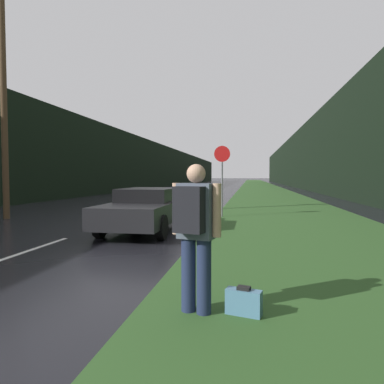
{
  "coord_description": "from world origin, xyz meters",
  "views": [
    {
      "loc": [
        4.9,
        -0.56,
        1.68
      ],
      "look_at": [
        2.18,
        15.49,
        0.93
      ],
      "focal_mm": 32.0,
      "sensor_mm": 36.0,
      "label": 1
    }
  ],
  "objects_px": {
    "stop_sign": "(222,174)",
    "suitcase": "(244,303)",
    "hitchhiker_with_backpack": "(195,229)",
    "car_passing_near": "(147,208)"
  },
  "relations": [
    {
      "from": "stop_sign",
      "to": "suitcase",
      "type": "relative_size",
      "value": 6.51
    },
    {
      "from": "hitchhiker_with_backpack",
      "to": "suitcase",
      "type": "distance_m",
      "value": 1.05
    },
    {
      "from": "stop_sign",
      "to": "hitchhiker_with_backpack",
      "type": "relative_size",
      "value": 1.6
    },
    {
      "from": "stop_sign",
      "to": "car_passing_near",
      "type": "xyz_separation_m",
      "value": [
        -2.02,
        -3.82,
        -1.09
      ]
    },
    {
      "from": "stop_sign",
      "to": "car_passing_near",
      "type": "bearing_deg",
      "value": -117.88
    },
    {
      "from": "hitchhiker_with_backpack",
      "to": "suitcase",
      "type": "relative_size",
      "value": 4.07
    },
    {
      "from": "suitcase",
      "to": "car_passing_near",
      "type": "xyz_separation_m",
      "value": [
        -3.09,
        6.15,
        0.51
      ]
    },
    {
      "from": "hitchhiker_with_backpack",
      "to": "suitcase",
      "type": "xyz_separation_m",
      "value": [
        0.58,
        0.05,
        -0.88
      ]
    },
    {
      "from": "hitchhiker_with_backpack",
      "to": "car_passing_near",
      "type": "height_order",
      "value": "hitchhiker_with_backpack"
    },
    {
      "from": "stop_sign",
      "to": "hitchhiker_with_backpack",
      "type": "xyz_separation_m",
      "value": [
        0.48,
        -10.02,
        -0.73
      ]
    }
  ]
}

